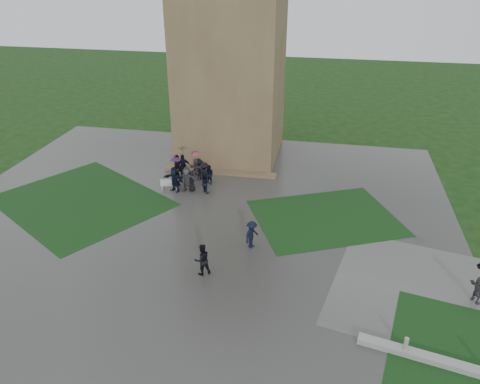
% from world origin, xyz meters
% --- Properties ---
extents(ground, '(120.00, 120.00, 0.00)m').
position_xyz_m(ground, '(0.00, 0.00, 0.00)').
color(ground, black).
extents(plaza, '(34.00, 34.00, 0.02)m').
position_xyz_m(plaza, '(0.00, 2.00, 0.01)').
color(plaza, '#363633').
rests_on(plaza, ground).
extents(lawn_inset_left, '(14.10, 13.46, 0.01)m').
position_xyz_m(lawn_inset_left, '(-8.50, 4.00, 0.03)').
color(lawn_inset_left, black).
rests_on(lawn_inset_left, plaza).
extents(lawn_inset_right, '(11.12, 10.15, 0.01)m').
position_xyz_m(lawn_inset_right, '(8.50, 5.00, 0.03)').
color(lawn_inset_right, black).
rests_on(lawn_inset_right, plaza).
extents(tower, '(8.00, 8.00, 18.00)m').
position_xyz_m(tower, '(0.00, 15.00, 9.00)').
color(tower, brown).
rests_on(tower, ground).
extents(tower_plinth, '(9.00, 0.80, 0.22)m').
position_xyz_m(tower_plinth, '(0.00, 10.60, 0.13)').
color(tower_plinth, brown).
rests_on(tower_plinth, plaza).
extents(bench, '(1.36, 0.78, 0.75)m').
position_xyz_m(bench, '(-3.04, 7.12, 0.41)').
color(bench, '#B7B7B2').
rests_on(bench, plaza).
extents(visitor_cluster, '(3.78, 3.54, 2.55)m').
position_xyz_m(visitor_cluster, '(-1.93, 8.14, 1.04)').
color(visitor_cluster, black).
rests_on(visitor_cluster, plaza).
extents(pedestrian_mid, '(1.00, 1.26, 1.73)m').
position_xyz_m(pedestrian_mid, '(4.31, 0.63, 0.89)').
color(pedestrian_mid, black).
rests_on(pedestrian_mid, plaza).
extents(pedestrian_near, '(1.02, 0.93, 1.83)m').
position_xyz_m(pedestrian_near, '(2.13, -2.45, 0.93)').
color(pedestrian_near, black).
rests_on(pedestrian_near, plaza).
extents(pedestrian_path, '(1.11, 1.43, 2.28)m').
position_xyz_m(pedestrian_path, '(16.16, -2.02, 1.06)').
color(pedestrian_path, '#45454A').
rests_on(pedestrian_path, path).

